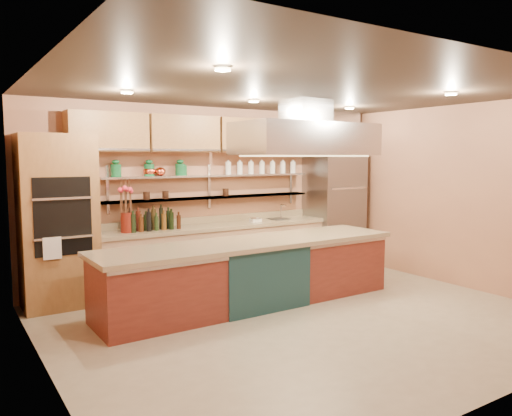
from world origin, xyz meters
TOP-DOWN VIEW (x-y plane):
  - floor at (0.00, 0.00)m, footprint 6.00×5.00m
  - ceiling at (0.00, 0.00)m, footprint 6.00×5.00m
  - wall_back at (0.00, 2.50)m, footprint 6.00×0.04m
  - wall_front at (0.00, -2.50)m, footprint 6.00×0.04m
  - wall_left at (-3.00, 0.00)m, footprint 0.04×5.00m
  - wall_right at (3.00, 0.00)m, footprint 0.04×5.00m
  - oven_stack at (-2.45, 2.18)m, footprint 0.95×0.64m
  - refrigerator at (2.35, 2.14)m, footprint 0.95×0.72m
  - back_counter at (-0.05, 2.20)m, footprint 3.84×0.64m
  - wall_shelf_lower at (-0.05, 2.37)m, footprint 3.60×0.26m
  - wall_shelf_upper at (-0.05, 2.37)m, footprint 3.60×0.26m
  - upper_cabinets at (0.00, 2.32)m, footprint 4.60×0.36m
  - range_hood at (0.65, 0.86)m, footprint 2.00×1.00m
  - ceiling_downlights at (0.00, 0.20)m, footprint 4.00×2.80m
  - island at (-0.25, 0.86)m, footprint 4.21×0.97m
  - flower_vase at (-1.54, 2.15)m, footprint 0.21×0.21m
  - oil_bottle_cluster at (-1.11, 2.15)m, footprint 0.84×0.30m
  - kitchen_scale at (0.64, 2.15)m, footprint 0.18×0.14m
  - bar_faucet at (1.23, 2.25)m, footprint 0.04×0.04m
  - copper_kettle at (-0.93, 2.37)m, footprint 0.21×0.21m
  - green_canister at (-0.56, 2.37)m, footprint 0.13×0.13m

SIDE VIEW (x-z plane):
  - floor at x=0.00m, z-range -0.02..0.00m
  - island at x=-0.25m, z-range 0.00..0.88m
  - back_counter at x=-0.05m, z-range 0.00..0.93m
  - kitchen_scale at x=0.64m, z-range 0.93..1.03m
  - refrigerator at x=2.35m, z-range 0.00..2.10m
  - bar_faucet at x=1.23m, z-range 0.93..1.18m
  - oil_bottle_cluster at x=-1.11m, z-range 0.93..1.19m
  - flower_vase at x=-1.54m, z-range 0.93..1.21m
  - oven_stack at x=-2.45m, z-range 0.00..2.30m
  - wall_shelf_lower at x=-0.05m, z-range 1.34..1.36m
  - wall_back at x=0.00m, z-range 0.00..2.80m
  - wall_front at x=0.00m, z-range 0.00..2.80m
  - wall_left at x=-3.00m, z-range 0.00..2.80m
  - wall_right at x=3.00m, z-range 0.00..2.80m
  - wall_shelf_upper at x=-0.05m, z-range 1.69..1.71m
  - copper_kettle at x=-0.93m, z-range 1.71..1.85m
  - green_canister at x=-0.56m, z-range 1.71..1.87m
  - range_hood at x=0.65m, z-range 2.02..2.48m
  - upper_cabinets at x=0.00m, z-range 2.08..2.62m
  - ceiling_downlights at x=0.00m, z-range 2.76..2.78m
  - ceiling at x=0.00m, z-range 2.79..2.81m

